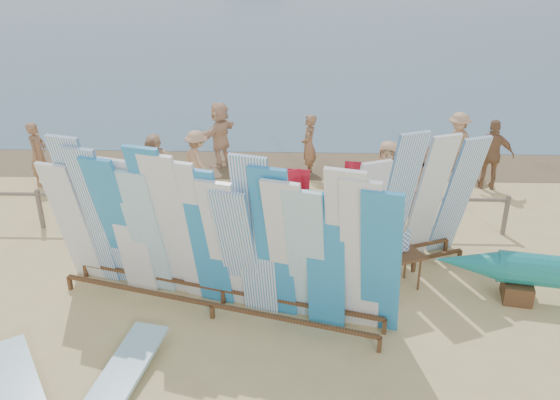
{
  "coord_description": "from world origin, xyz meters",
  "views": [
    {
      "loc": [
        1.56,
        -8.44,
        5.92
      ],
      "look_at": [
        1.24,
        2.0,
        1.19
      ],
      "focal_mm": 38.0,
      "sensor_mm": 36.0,
      "label": 1
    }
  ],
  "objects_px": {
    "beachgoer_8": "(418,180)",
    "beachgoer_7": "(309,145)",
    "beachgoer_1": "(38,154)",
    "beachgoer_2": "(157,167)",
    "beachgoer_0": "(72,168)",
    "vendor_table": "(396,270)",
    "flat_board_b": "(114,395)",
    "beach_chair_left": "(297,198)",
    "side_surfboard_rack": "(414,205)",
    "beachgoer_4": "(152,172)",
    "beachgoer_10": "(492,155)",
    "main_surfboard_rack": "(215,240)",
    "beachgoer_6": "(386,180)",
    "beachgoer_3": "(197,161)",
    "beachgoer_9": "(457,142)",
    "beachgoer_5": "(220,134)",
    "stroller": "(353,197)",
    "beach_chair_right": "(295,201)"
  },
  "relations": [
    {
      "from": "beachgoer_8",
      "to": "beachgoer_7",
      "type": "xyz_separation_m",
      "value": [
        -2.43,
        2.37,
        -0.03
      ]
    },
    {
      "from": "beachgoer_1",
      "to": "beachgoer_2",
      "type": "height_order",
      "value": "beachgoer_1"
    },
    {
      "from": "beachgoer_0",
      "to": "beachgoer_8",
      "type": "bearing_deg",
      "value": -114.51
    },
    {
      "from": "vendor_table",
      "to": "flat_board_b",
      "type": "relative_size",
      "value": 0.42
    },
    {
      "from": "beach_chair_left",
      "to": "beachgoer_1",
      "type": "xyz_separation_m",
      "value": [
        -6.54,
        1.25,
        0.56
      ]
    },
    {
      "from": "side_surfboard_rack",
      "to": "beachgoer_4",
      "type": "height_order",
      "value": "side_surfboard_rack"
    },
    {
      "from": "beachgoer_10",
      "to": "beachgoer_7",
      "type": "xyz_separation_m",
      "value": [
        -4.52,
        0.79,
        -0.07
      ]
    },
    {
      "from": "beachgoer_4",
      "to": "flat_board_b",
      "type": "bearing_deg",
      "value": 179.45
    },
    {
      "from": "beachgoer_2",
      "to": "main_surfboard_rack",
      "type": "bearing_deg",
      "value": -54.81
    },
    {
      "from": "beachgoer_6",
      "to": "beachgoer_0",
      "type": "relative_size",
      "value": 1.15
    },
    {
      "from": "beachgoer_3",
      "to": "beachgoer_2",
      "type": "distance_m",
      "value": 1.01
    },
    {
      "from": "vendor_table",
      "to": "beachgoer_9",
      "type": "xyz_separation_m",
      "value": [
        2.45,
        5.87,
        0.44
      ]
    },
    {
      "from": "side_surfboard_rack",
      "to": "beachgoer_10",
      "type": "height_order",
      "value": "side_surfboard_rack"
    },
    {
      "from": "side_surfboard_rack",
      "to": "beachgoer_8",
      "type": "distance_m",
      "value": 2.44
    },
    {
      "from": "beachgoer_8",
      "to": "side_surfboard_rack",
      "type": "bearing_deg",
      "value": 131.7
    },
    {
      "from": "beachgoer_5",
      "to": "beachgoer_0",
      "type": "distance_m",
      "value": 4.03
    },
    {
      "from": "flat_board_b",
      "to": "beachgoer_3",
      "type": "bearing_deg",
      "value": 100.64
    },
    {
      "from": "flat_board_b",
      "to": "beachgoer_8",
      "type": "height_order",
      "value": "beachgoer_8"
    },
    {
      "from": "stroller",
      "to": "beachgoer_9",
      "type": "height_order",
      "value": "beachgoer_9"
    },
    {
      "from": "beachgoer_2",
      "to": "beachgoer_4",
      "type": "bearing_deg",
      "value": -86.19
    },
    {
      "from": "flat_board_b",
      "to": "beachgoer_10",
      "type": "xyz_separation_m",
      "value": [
        7.35,
        7.61,
        0.89
      ]
    },
    {
      "from": "main_surfboard_rack",
      "to": "beachgoer_0",
      "type": "xyz_separation_m",
      "value": [
        -4.05,
        4.57,
        -0.58
      ]
    },
    {
      "from": "beachgoer_4",
      "to": "beachgoer_5",
      "type": "height_order",
      "value": "beachgoer_5"
    },
    {
      "from": "beachgoer_7",
      "to": "main_surfboard_rack",
      "type": "bearing_deg",
      "value": -7.89
    },
    {
      "from": "side_surfboard_rack",
      "to": "beachgoer_1",
      "type": "distance_m",
      "value": 9.54
    },
    {
      "from": "beachgoer_6",
      "to": "beachgoer_1",
      "type": "bearing_deg",
      "value": -175.98
    },
    {
      "from": "stroller",
      "to": "beachgoer_6",
      "type": "relative_size",
      "value": 0.66
    },
    {
      "from": "beachgoer_7",
      "to": "beachgoer_0",
      "type": "bearing_deg",
      "value": -66.45
    },
    {
      "from": "beachgoer_8",
      "to": "beachgoer_7",
      "type": "relative_size",
      "value": 1.04
    },
    {
      "from": "flat_board_b",
      "to": "beachgoer_6",
      "type": "distance_m",
      "value": 7.47
    },
    {
      "from": "beach_chair_right",
      "to": "beachgoer_1",
      "type": "height_order",
      "value": "beachgoer_1"
    },
    {
      "from": "beachgoer_2",
      "to": "beach_chair_left",
      "type": "bearing_deg",
      "value": 3.31
    },
    {
      "from": "vendor_table",
      "to": "stroller",
      "type": "distance_m",
      "value": 3.06
    },
    {
      "from": "vendor_table",
      "to": "beach_chair_right",
      "type": "xyz_separation_m",
      "value": [
        -1.85,
        3.14,
        -0.1
      ]
    },
    {
      "from": "main_surfboard_rack",
      "to": "side_surfboard_rack",
      "type": "relative_size",
      "value": 2.1
    },
    {
      "from": "main_surfboard_rack",
      "to": "side_surfboard_rack",
      "type": "xyz_separation_m",
      "value": [
        3.49,
        1.61,
        -0.06
      ]
    },
    {
      "from": "beachgoer_4",
      "to": "beachgoer_1",
      "type": "height_order",
      "value": "beachgoer_1"
    },
    {
      "from": "side_surfboard_rack",
      "to": "vendor_table",
      "type": "distance_m",
      "value": 1.27
    },
    {
      "from": "beachgoer_1",
      "to": "beachgoer_5",
      "type": "relative_size",
      "value": 0.91
    },
    {
      "from": "beachgoer_4",
      "to": "beachgoer_1",
      "type": "bearing_deg",
      "value": 62.63
    },
    {
      "from": "stroller",
      "to": "beachgoer_4",
      "type": "relative_size",
      "value": 0.75
    },
    {
      "from": "beachgoer_0",
      "to": "beachgoer_1",
      "type": "bearing_deg",
      "value": 33.06
    },
    {
      "from": "stroller",
      "to": "beachgoer_3",
      "type": "height_order",
      "value": "beachgoer_3"
    },
    {
      "from": "stroller",
      "to": "beachgoer_7",
      "type": "relative_size",
      "value": 0.72
    },
    {
      "from": "flat_board_b",
      "to": "beachgoer_9",
      "type": "xyz_separation_m",
      "value": [
        6.79,
        8.77,
        0.82
      ]
    },
    {
      "from": "beach_chair_left",
      "to": "beachgoer_7",
      "type": "xyz_separation_m",
      "value": [
        0.3,
        2.11,
        0.57
      ]
    },
    {
      "from": "beach_chair_left",
      "to": "beachgoer_2",
      "type": "xyz_separation_m",
      "value": [
        -3.35,
        0.49,
        0.54
      ]
    },
    {
      "from": "main_surfboard_rack",
      "to": "beachgoer_9",
      "type": "bearing_deg",
      "value": 66.63
    },
    {
      "from": "side_surfboard_rack",
      "to": "beachgoer_0",
      "type": "distance_m",
      "value": 8.11
    },
    {
      "from": "vendor_table",
      "to": "beachgoer_6",
      "type": "height_order",
      "value": "beachgoer_6"
    }
  ]
}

